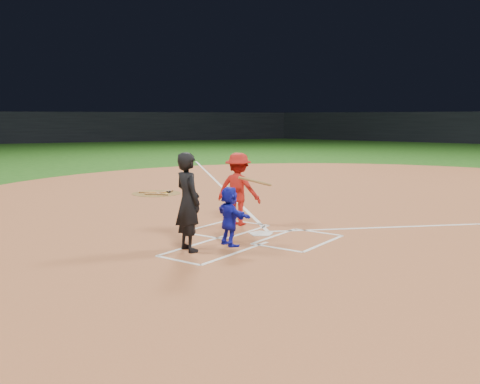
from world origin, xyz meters
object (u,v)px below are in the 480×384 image
Objects in this scene: home_plate at (261,234)px; batter_at_plate at (238,189)px; on_deck_circle at (156,193)px; umpire at (188,202)px; catcher at (230,216)px.

batter_at_plate reaches higher than home_plate.
on_deck_circle is at bearing -26.87° from home_plate.
batter_at_plate is (-0.70, 2.67, -0.09)m from umpire.
home_plate is at bearing -77.67° from umpire.
batter_at_plate is (-1.04, 0.57, 0.88)m from home_plate.
home_plate is 0.31× the size of umpire.
home_plate is 0.34× the size of batter_at_plate.
home_plate is 0.35× the size of on_deck_circle.
batter_at_plate is at bearing -26.51° from on_deck_circle.
on_deck_circle is 1.38× the size of catcher.
on_deck_circle is at bearing -10.96° from catcher.
catcher is 0.99m from umpire.
batter_at_plate reaches higher than on_deck_circle.
batter_at_plate is at bearing -28.71° from home_plate.
on_deck_circle is 0.96× the size of batter_at_plate.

